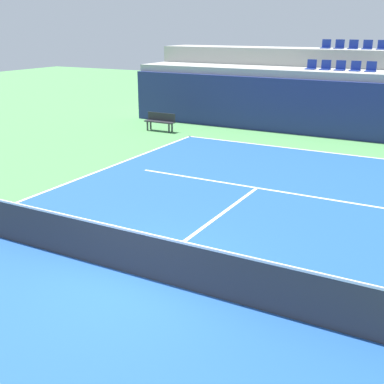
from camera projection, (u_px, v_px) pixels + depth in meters
The scene contains 12 objects.
ground_plane at pixel (138, 276), 9.82m from camera, with size 80.00×80.00×0.00m, color #4C8C4C.
court_surface at pixel (138, 276), 9.82m from camera, with size 11.00×24.00×0.01m, color #1E4C99.
baseline_far at pixel (308, 150), 19.74m from camera, with size 11.00×0.10×0.00m, color white.
service_line_far at pixel (257, 188), 15.13m from camera, with size 8.26×0.10×0.00m, color white.
centre_service_line at pixel (210, 222), 12.47m from camera, with size 0.10×6.40×0.00m, color white.
back_wall at pixel (329, 109), 21.75m from camera, with size 20.22×0.30×2.48m, color navy.
stands_tier_lower at pixel (337, 102), 22.82m from camera, with size 20.22×2.40×2.82m, color #9E9E99.
stands_tier_upper at pixel (349, 87), 24.68m from camera, with size 20.22×2.40×3.67m, color #9E9E99.
seating_row_lower at pixel (340, 68), 22.41m from camera, with size 3.12×0.44×0.44m.
seating_row_upper at pixel (353, 46), 24.13m from camera, with size 3.12×0.44×0.44m.
tennis_net at pixel (137, 253), 9.66m from camera, with size 11.08×0.08×1.07m.
player_bench at pixel (160, 120), 23.28m from camera, with size 1.50×0.40×0.85m.
Camera 1 is at (5.16, -7.17, 4.72)m, focal length 46.08 mm.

